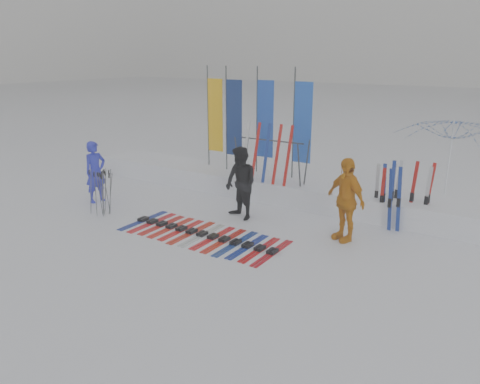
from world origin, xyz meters
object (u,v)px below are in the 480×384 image
Objects in this scene: person_blue at (96,172)px; tent_canopy at (448,166)px; ski_rack at (271,154)px; ski_row at (202,234)px; person_yellow at (345,200)px; person_black at (241,183)px.

tent_canopy is at bearing -54.98° from person_blue.
ski_rack is at bearing -160.78° from tent_canopy.
ski_row is 3.57m from ski_rack.
ski_rack is (-4.47, -1.56, 0.08)m from tent_canopy.
person_blue is 0.45× the size of ski_row.
tent_canopy reaches higher than person_yellow.
tent_canopy is 0.73× the size of ski_row.
ski_rack is at bearing 89.84° from ski_row.
ski_row is at bearing -72.71° from person_black.
tent_canopy is (4.37, 3.33, 0.36)m from person_black.
person_yellow is 3.39m from ski_rack.
person_yellow is 0.95× the size of ski_rack.
tent_canopy is (8.67, 4.36, 0.42)m from person_blue.
person_yellow is 3.66m from tent_canopy.
person_yellow is (7.09, 1.08, 0.08)m from person_blue.
person_blue is 0.61× the size of tent_canopy.
ski_rack is at bearing -47.95° from person_blue.
person_black is 0.47× the size of ski_row.
ski_row is 1.95× the size of ski_rack.
person_blue is at bearing 173.13° from ski_row.
ski_row is at bearing -132.60° from tent_canopy.
ski_row is (-2.90, -1.58, -0.93)m from person_yellow.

